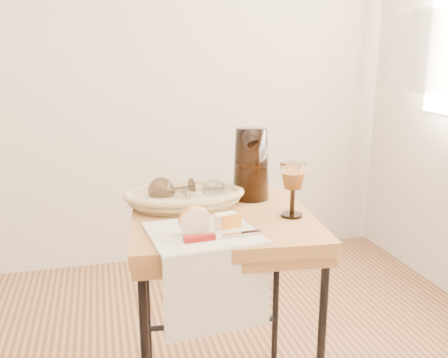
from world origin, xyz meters
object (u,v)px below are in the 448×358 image
object	(u,v)px
side_table	(222,317)
bread_basket	(185,199)
wine_goblet	(293,190)
goblet_lying_a	(175,189)
goblet_lying_b	(202,192)
tea_towel	(203,233)
table_knife	(220,235)
pitcher	(251,164)
apple_half	(194,220)

from	to	relation	value
side_table	bread_basket	world-z (taller)	bread_basket
bread_basket	wine_goblet	xyz separation A→B (m)	(0.30, -0.19, 0.06)
goblet_lying_a	goblet_lying_b	xyz separation A→B (m)	(0.08, -0.04, -0.01)
tea_towel	table_knife	size ratio (longest dim) A/B	1.36
table_knife	bread_basket	bearing A→B (deg)	91.59
pitcher	wine_goblet	world-z (taller)	pitcher
goblet_lying_b	table_knife	distance (m)	0.30
goblet_lying_b	side_table	bearing A→B (deg)	-85.59
goblet_lying_a	apple_half	size ratio (longest dim) A/B	1.62
wine_goblet	apple_half	world-z (taller)	wine_goblet
wine_goblet	pitcher	bearing A→B (deg)	106.35
side_table	tea_towel	bearing A→B (deg)	-123.36
apple_half	table_knife	size ratio (longest dim) A/B	0.41
tea_towel	goblet_lying_b	world-z (taller)	goblet_lying_b
side_table	tea_towel	xyz separation A→B (m)	(-0.09, -0.14, 0.35)
wine_goblet	apple_half	distance (m)	0.34
side_table	goblet_lying_a	world-z (taller)	goblet_lying_a
tea_towel	apple_half	xyz separation A→B (m)	(-0.03, -0.01, 0.04)
tea_towel	bread_basket	distance (m)	0.26
table_knife	wine_goblet	bearing A→B (deg)	22.39
side_table	pitcher	size ratio (longest dim) A/B	2.49
bread_basket	goblet_lying_a	xyz separation A→B (m)	(-0.03, 0.02, 0.03)
side_table	bread_basket	size ratio (longest dim) A/B	2.03
side_table	goblet_lying_a	size ratio (longest dim) A/B	4.93
table_knife	tea_towel	bearing A→B (deg)	114.84
goblet_lying_b	pitcher	size ratio (longest dim) A/B	0.43
goblet_lying_a	pitcher	xyz separation A→B (m)	(0.27, 0.02, 0.07)
goblet_lying_a	table_knife	bearing A→B (deg)	89.61
pitcher	wine_goblet	distance (m)	0.23
side_table	apple_half	bearing A→B (deg)	-127.31
bread_basket	apple_half	world-z (taller)	apple_half
goblet_lying_a	table_knife	xyz separation A→B (m)	(0.07, -0.34, -0.04)
table_knife	side_table	bearing A→B (deg)	68.90
apple_half	side_table	bearing A→B (deg)	56.17
side_table	pitcher	xyz separation A→B (m)	(0.14, 0.15, 0.47)
wine_goblet	apple_half	bearing A→B (deg)	-164.47
table_knife	goblet_lying_b	bearing A→B (deg)	82.26
side_table	bread_basket	xyz separation A→B (m)	(-0.10, 0.12, 0.38)
pitcher	table_knife	xyz separation A→B (m)	(-0.20, -0.35, -0.11)
tea_towel	pitcher	world-z (taller)	pitcher
bread_basket	wine_goblet	size ratio (longest dim) A/B	2.05
bread_basket	goblet_lying_b	size ratio (longest dim) A/B	2.85
tea_towel	goblet_lying_b	distance (m)	0.25
goblet_lying_a	side_table	bearing A→B (deg)	121.04
tea_towel	table_knife	xyz separation A→B (m)	(0.03, -0.06, 0.01)
bread_basket	pitcher	distance (m)	0.26
wine_goblet	table_knife	distance (m)	0.30
bread_basket	goblet_lying_b	xyz separation A→B (m)	(0.05, -0.02, 0.02)
tea_towel	goblet_lying_b	xyz separation A→B (m)	(0.05, 0.24, 0.05)
goblet_lying_b	goblet_lying_a	bearing A→B (deg)	137.15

